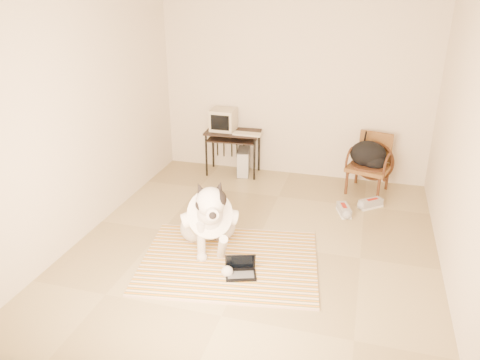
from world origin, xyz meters
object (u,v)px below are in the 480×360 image
at_px(rattan_chair, 370,163).
at_px(laptop, 241,269).
at_px(computer_desk, 233,138).
at_px(dog, 209,218).
at_px(crt_monitor, 223,120).
at_px(backpack, 369,155).
at_px(pc_tower, 244,162).

bearing_deg(rattan_chair, laptop, -115.08).
bearing_deg(computer_desk, dog, -80.25).
relative_size(crt_monitor, rattan_chair, 0.44).
distance_m(computer_desk, backpack, 2.03).
height_order(rattan_chair, backpack, rattan_chair).
height_order(laptop, backpack, backpack).
bearing_deg(computer_desk, laptop, -71.99).
height_order(laptop, pc_tower, pc_tower).
bearing_deg(pc_tower, laptop, -75.45).
bearing_deg(backpack, pc_tower, 175.01).
xyz_separation_m(crt_monitor, backpack, (2.19, -0.17, -0.30)).
relative_size(dog, crt_monitor, 3.19).
bearing_deg(dog, crt_monitor, 103.42).
bearing_deg(crt_monitor, computer_desk, -13.57).
bearing_deg(pc_tower, crt_monitor, 177.99).
distance_m(computer_desk, crt_monitor, 0.30).
distance_m(dog, computer_desk, 2.27).
distance_m(crt_monitor, backpack, 2.21).
xyz_separation_m(computer_desk, crt_monitor, (-0.16, 0.04, 0.26)).
bearing_deg(laptop, dog, 138.70).
distance_m(laptop, rattan_chair, 2.83).
distance_m(laptop, pc_tower, 2.76).
bearing_deg(pc_tower, backpack, -4.99).
relative_size(laptop, crt_monitor, 1.01).
bearing_deg(crt_monitor, dog, -76.58).
height_order(computer_desk, pc_tower, computer_desk).
height_order(dog, pc_tower, dog).
height_order(dog, rattan_chair, dog).
relative_size(computer_desk, backpack, 1.68).
bearing_deg(laptop, computer_desk, 108.01).
distance_m(crt_monitor, pc_tower, 0.72).
distance_m(pc_tower, backpack, 1.90).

